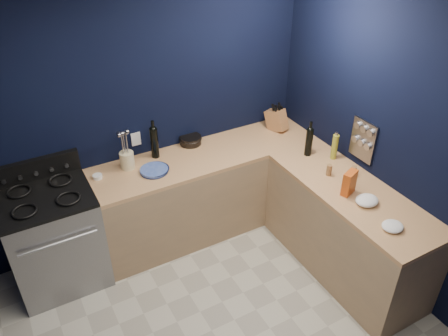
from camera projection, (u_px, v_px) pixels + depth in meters
ceiling at (225, 18)px, 2.12m from camera, size 3.50×3.50×0.02m
wall_back at (132, 117)px, 4.12m from camera, size 3.50×0.02×2.60m
wall_right at (417, 157)px, 3.55m from camera, size 0.02×3.50×2.60m
cab_back at (208, 192)px, 4.61m from camera, size 2.30×0.63×0.86m
top_back at (207, 155)px, 4.36m from camera, size 2.30×0.63×0.04m
cab_right at (345, 231)px, 4.11m from camera, size 0.63×1.67×0.86m
top_right at (353, 192)px, 3.86m from camera, size 0.63×1.67×0.04m
gas_range at (56, 240)px, 3.96m from camera, size 0.76×0.66×0.92m
oven_door at (64, 264)px, 3.74m from camera, size 0.59×0.02×0.42m
cooktop at (44, 198)px, 3.70m from camera, size 0.76×0.66×0.03m
backguard at (35, 170)px, 3.86m from camera, size 0.76×0.06×0.20m
spice_panel at (363, 140)px, 4.01m from camera, size 0.02×0.28×0.38m
wall_outlet at (136, 139)px, 4.23m from camera, size 0.09×0.02×0.13m
plate_stack at (154, 170)px, 4.08m from camera, size 0.28×0.28×0.03m
ramekin at (98, 177)px, 3.99m from camera, size 0.09×0.09×0.03m
utensil_crock at (127, 160)px, 4.10m from camera, size 0.16×0.16×0.16m
wine_bottle_back at (154, 143)px, 4.22m from camera, size 0.09×0.09×0.31m
lemon_basket at (190, 140)px, 4.49m from camera, size 0.26×0.26×0.08m
knife_block at (276, 120)px, 4.71m from camera, size 0.20×0.28×0.27m
wine_bottle_right at (309, 142)px, 4.26m from camera, size 0.07×0.07×0.28m
oil_bottle at (335, 147)px, 4.21m from camera, size 0.06×0.06×0.25m
spice_jar_near at (329, 170)px, 4.01m from camera, size 0.06×0.06×0.11m
spice_jar_far at (353, 171)px, 4.01m from camera, size 0.06×0.06×0.09m
crouton_bag at (349, 183)px, 3.76m from camera, size 0.16×0.12×0.21m
towel_front at (367, 200)px, 3.67m from camera, size 0.24×0.22×0.07m
towel_end at (393, 226)px, 3.41m from camera, size 0.22×0.21×0.05m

